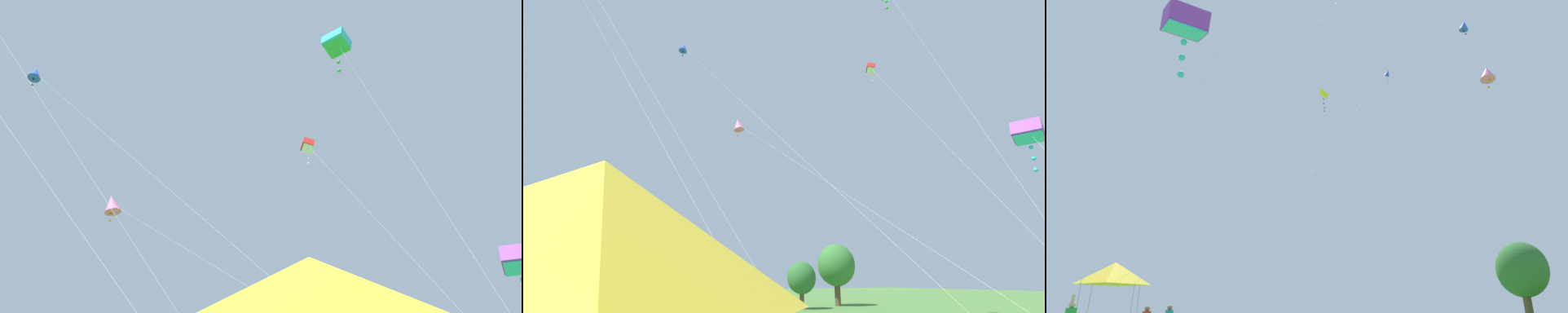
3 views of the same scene
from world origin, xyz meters
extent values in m
cylinder|color=brown|center=(-17.89, 43.31, 1.63)|extent=(0.86, 0.86, 3.26)
ellipsoid|color=#2D662D|center=(-17.89, 43.31, 5.74)|extent=(5.84, 5.25, 6.13)
cylinder|color=#B7B7BC|center=(-8.91, 0.92, 1.47)|extent=(0.05, 0.05, 2.95)
cylinder|color=#B7B7BC|center=(-5.96, 0.92, 1.47)|extent=(0.05, 0.05, 2.95)
cylinder|color=#B7B7BC|center=(-8.91, 3.87, 1.47)|extent=(0.05, 0.05, 2.95)
cylinder|color=#B7B7BC|center=(-5.96, 3.87, 1.47)|extent=(0.05, 0.05, 2.95)
pyramid|color=yellow|center=(-7.43, 2.39, 3.63)|extent=(3.28, 3.28, 1.36)
sphere|color=#896042|center=(-0.33, 5.27, 1.52)|extent=(0.24, 0.24, 0.24)
sphere|color=tan|center=(1.71, 2.47, 1.67)|extent=(0.27, 0.27, 0.27)
cylinder|color=tan|center=(1.72, 2.47, 1.77)|extent=(0.19, 0.18, 0.59)
sphere|color=#896042|center=(-1.93, 6.23, 1.57)|extent=(0.25, 0.25, 0.25)
cylinder|color=silver|center=(10.53, 11.03, 11.48)|extent=(8.64, 17.94, 22.96)
cylinder|color=silver|center=(-0.17, 14.60, 11.86)|extent=(3.28, 25.27, 23.73)
cone|color=blue|center=(-1.81, 27.23, 23.72)|extent=(1.14, 1.17, 1.00)
sphere|color=black|center=(-1.86, 27.17, 23.24)|extent=(0.12, 0.12, 0.12)
sphere|color=black|center=(-1.81, 27.29, 22.90)|extent=(0.12, 0.12, 0.12)
cylinder|color=silver|center=(-6.56, 15.08, 12.02)|extent=(8.17, 18.89, 24.04)
cone|color=blue|center=(-10.64, 24.52, 24.04)|extent=(0.95, 0.81, 0.86)
sphere|color=orange|center=(-10.68, 24.49, 23.68)|extent=(0.09, 0.09, 0.09)
sphere|color=orange|center=(-10.68, 24.53, 23.43)|extent=(0.09, 0.09, 0.09)
sphere|color=orange|center=(-10.60, 24.47, 23.19)|extent=(0.09, 0.09, 0.09)
sphere|color=orange|center=(-10.56, 24.52, 22.94)|extent=(0.09, 0.09, 0.09)
cylinder|color=silver|center=(-6.00, 11.72, 10.23)|extent=(8.70, 11.79, 20.47)
pyramid|color=yellow|center=(-10.36, 17.65, 20.52)|extent=(1.21, 1.13, 0.73)
sphere|color=purple|center=(-10.33, 17.54, 19.87)|extent=(0.14, 0.14, 0.14)
sphere|color=purple|center=(-10.41, 17.55, 19.47)|extent=(0.14, 0.14, 0.14)
sphere|color=purple|center=(-10.42, 17.66, 19.06)|extent=(0.14, 0.14, 0.14)
sphere|color=purple|center=(-10.30, 17.55, 18.65)|extent=(0.14, 0.14, 0.14)
cylinder|color=silver|center=(6.80, 3.02, 5.02)|extent=(7.50, 6.46, 10.03)
cube|color=purple|center=(10.55, 6.24, 10.03)|extent=(1.54, 1.55, 0.98)
cube|color=#2DBCD1|center=(10.55, 6.24, 9.66)|extent=(1.30, 1.44, 0.34)
sphere|color=#2DBCD1|center=(10.60, 6.28, 9.21)|extent=(0.20, 0.20, 0.20)
sphere|color=#2DBCD1|center=(10.60, 6.28, 8.65)|extent=(0.20, 0.20, 0.20)
sphere|color=#2DBCD1|center=(10.56, 6.30, 8.09)|extent=(0.20, 0.20, 0.20)
cylinder|color=silver|center=(2.71, 12.28, 7.90)|extent=(0.37, 24.25, 15.79)
cone|color=pink|center=(2.89, 24.41, 15.79)|extent=(1.43, 1.46, 1.20)
sphere|color=orange|center=(2.94, 24.48, 15.19)|extent=(0.15, 0.15, 0.15)
sphere|color=orange|center=(2.86, 24.37, 14.77)|extent=(0.15, 0.15, 0.15)
camera|label=1|loc=(-12.32, -1.54, 2.00)|focal=40.00mm
camera|label=2|loc=(-7.55, -1.18, 3.25)|focal=24.00mm
camera|label=3|loc=(21.72, 7.20, 1.49)|focal=28.00mm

